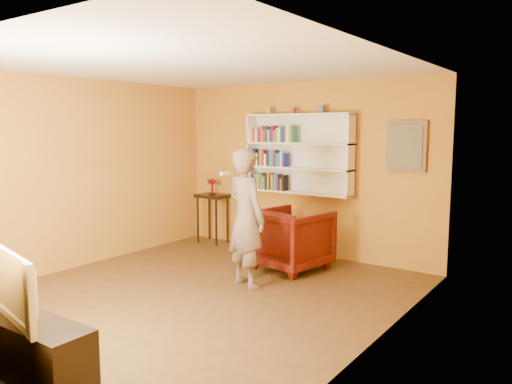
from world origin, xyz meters
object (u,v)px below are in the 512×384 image
person (246,218)px  bookshelf (300,154)px  tv_cabinet (29,346)px  television (25,285)px  console_table (212,203)px  ruby_lustre (212,183)px  armchair (291,239)px

person → bookshelf: bearing=-62.4°
bookshelf → tv_cabinet: size_ratio=1.37×
person → television: 2.87m
console_table → person: person is taller
ruby_lustre → console_table: bearing=-45.0°
tv_cabinet → television: 0.52m
bookshelf → armchair: 1.45m
console_table → ruby_lustre: ruby_lustre is taller
armchair → person: (-0.06, -0.99, 0.44)m
bookshelf → person: 1.95m
armchair → tv_cabinet: armchair is taller
person → television: size_ratio=1.77×
bookshelf → person: size_ratio=1.03×
console_table → television: television is taller
console_table → tv_cabinet: bearing=-67.6°
person → ruby_lustre: bearing=-21.2°
armchair → person: bearing=97.1°
ruby_lustre → person: person is taller
console_table → ruby_lustre: (-0.00, 0.00, 0.35)m
armchair → television: 3.88m
person → tv_cabinet: (-0.08, -2.87, -0.64)m
ruby_lustre → armchair: size_ratio=0.29×
person → television: person is taller
television → tv_cabinet: bearing=-167.3°
console_table → armchair: bearing=-17.7°
bookshelf → ruby_lustre: bearing=-174.5°
console_table → person: bearing=-40.0°
person → tv_cabinet: person is taller
armchair → tv_cabinet: 3.87m
bookshelf → television: bookshelf is taller
bookshelf → tv_cabinet: 4.86m
bookshelf → console_table: bearing=-174.5°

